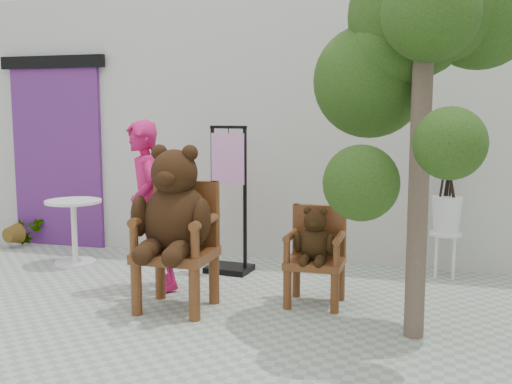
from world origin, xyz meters
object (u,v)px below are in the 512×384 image
at_px(tree, 418,38).
at_px(display_stand, 229,216).
at_px(person, 153,207).
at_px(chair_small, 316,246).
at_px(chair_big, 176,218).
at_px(cafe_table, 74,224).
at_px(stool_bucket, 447,214).

bearing_deg(tree, display_stand, 148.09).
bearing_deg(display_stand, person, -115.33).
distance_m(chair_small, display_stand, 1.32).
xyz_separation_m(chair_big, cafe_table, (-1.68, 1.10, -0.33)).
height_order(chair_small, tree, tree).
height_order(chair_big, tree, tree).
bearing_deg(chair_small, tree, -24.11).
distance_m(person, tree, 2.74).
distance_m(chair_small, person, 1.55).
height_order(stool_bucket, tree, tree).
height_order(chair_small, cafe_table, chair_small).
bearing_deg(cafe_table, stool_bucket, 8.32).
distance_m(person, stool_bucket, 2.90).
height_order(chair_big, stool_bucket, stool_bucket).
relative_size(cafe_table, display_stand, 0.47).
xyz_separation_m(chair_big, display_stand, (0.05, 1.25, -0.19)).
bearing_deg(tree, stool_bucket, 78.95).
distance_m(chair_big, stool_bucket, 2.77).
bearing_deg(tree, chair_big, -177.06).
height_order(cafe_table, display_stand, display_stand).
height_order(person, display_stand, person).
distance_m(cafe_table, stool_bucket, 3.93).
distance_m(cafe_table, tree, 4.10).
bearing_deg(stool_bucket, tree, -101.05).
relative_size(person, display_stand, 1.04).
bearing_deg(cafe_table, tree, -15.66).
relative_size(person, stool_bucket, 1.08).
bearing_deg(chair_big, display_stand, 87.79).
bearing_deg(person, display_stand, 117.09).
bearing_deg(tree, cafe_table, 164.34).
bearing_deg(chair_big, cafe_table, 146.77).
height_order(chair_small, display_stand, display_stand).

